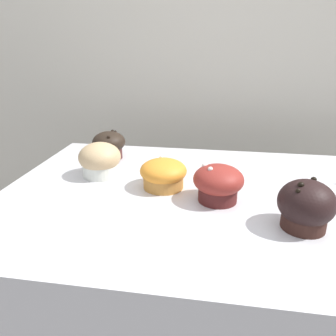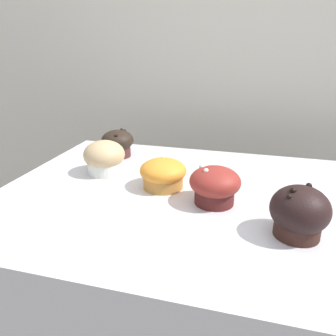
# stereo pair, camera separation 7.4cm
# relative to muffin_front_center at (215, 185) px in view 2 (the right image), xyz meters

# --- Properties ---
(wall_back) EXTENTS (3.20, 0.10, 1.80)m
(wall_back) POSITION_rel_muffin_front_center_xyz_m (0.02, 0.63, -0.10)
(wall_back) COLOR beige
(wall_back) RESTS_ON ground
(muffin_front_center) EXTENTS (0.10, 0.10, 0.08)m
(muffin_front_center) POSITION_rel_muffin_front_center_xyz_m (0.00, 0.00, 0.00)
(muffin_front_center) COLOR #4E1C1B
(muffin_front_center) RESTS_ON display_counter
(muffin_back_left) EXTENTS (0.10, 0.10, 0.09)m
(muffin_back_left) POSITION_rel_muffin_front_center_xyz_m (0.15, -0.09, 0.00)
(muffin_back_left) COLOR #361D18
(muffin_back_left) RESTS_ON display_counter
(muffin_back_right) EXTENTS (0.10, 0.10, 0.08)m
(muffin_back_right) POSITION_rel_muffin_front_center_xyz_m (-0.29, 0.09, 0.00)
(muffin_back_right) COLOR silver
(muffin_back_right) RESTS_ON display_counter
(muffin_front_left) EXTENTS (0.09, 0.09, 0.08)m
(muffin_front_left) POSITION_rel_muffin_front_center_xyz_m (-0.31, 0.22, -0.00)
(muffin_front_left) COLOR #472423
(muffin_front_left) RESTS_ON display_counter
(muffin_front_right) EXTENTS (0.11, 0.11, 0.07)m
(muffin_front_right) POSITION_rel_muffin_front_center_xyz_m (-0.12, 0.05, -0.01)
(muffin_front_right) COLOR #BF8039
(muffin_front_right) RESTS_ON display_counter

